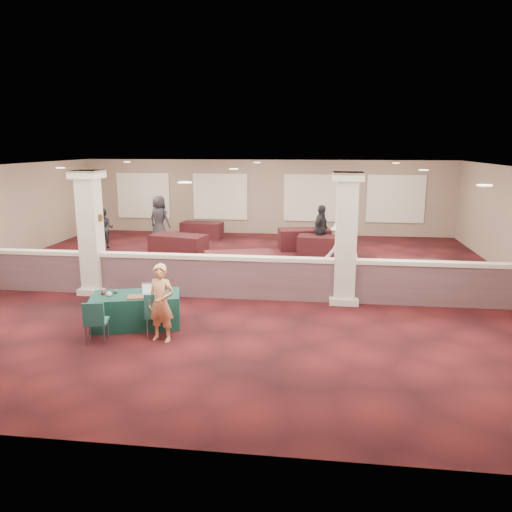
# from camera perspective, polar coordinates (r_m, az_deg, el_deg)

# --- Properties ---
(ground) EXTENTS (16.00, 16.00, 0.00)m
(ground) POSITION_cam_1_polar(r_m,az_deg,el_deg) (14.28, -2.44, -2.96)
(ground) COLOR #4A1214
(ground) RESTS_ON ground
(wall_back) EXTENTS (16.00, 0.04, 3.20)m
(wall_back) POSITION_cam_1_polar(r_m,az_deg,el_deg) (21.79, 1.10, 6.74)
(wall_back) COLOR #886C5E
(wall_back) RESTS_ON ground
(wall_front) EXTENTS (16.00, 0.04, 3.20)m
(wall_front) POSITION_cam_1_polar(r_m,az_deg,el_deg) (6.43, -14.83, -8.13)
(wall_front) COLOR #886C5E
(wall_front) RESTS_ON ground
(ceiling) EXTENTS (16.00, 16.00, 0.02)m
(ceiling) POSITION_cam_1_polar(r_m,az_deg,el_deg) (13.77, -2.56, 9.98)
(ceiling) COLOR silver
(ceiling) RESTS_ON wall_back
(partition_wall) EXTENTS (15.60, 0.28, 1.10)m
(partition_wall) POSITION_cam_1_polar(r_m,az_deg,el_deg) (12.70, -3.61, -2.30)
(partition_wall) COLOR brown
(partition_wall) RESTS_ON ground
(column_left) EXTENTS (0.72, 0.72, 3.20)m
(column_left) POSITION_cam_1_polar(r_m,az_deg,el_deg) (13.58, -18.35, 2.67)
(column_left) COLOR beige
(column_left) RESTS_ON ground
(column_right) EXTENTS (0.72, 0.72, 3.20)m
(column_right) POSITION_cam_1_polar(r_m,az_deg,el_deg) (12.26, 10.23, 2.11)
(column_right) COLOR beige
(column_right) RESTS_ON ground
(sconce_left) EXTENTS (0.12, 0.12, 0.18)m
(sconce_left) POSITION_cam_1_polar(r_m,az_deg,el_deg) (13.65, -19.52, 4.18)
(sconce_left) COLOR brown
(sconce_left) RESTS_ON column_left
(sconce_right) EXTENTS (0.12, 0.12, 0.18)m
(sconce_right) POSITION_cam_1_polar(r_m,az_deg,el_deg) (13.40, -17.38, 4.19)
(sconce_right) COLOR brown
(sconce_right) RESTS_ON column_left
(near_table) EXTENTS (2.02, 1.37, 0.71)m
(near_table) POSITION_cam_1_polar(r_m,az_deg,el_deg) (11.09, -13.50, -6.03)
(near_table) COLOR #0E352B
(near_table) RESTS_ON ground
(conf_chair_main) EXTENTS (0.54, 0.54, 0.94)m
(conf_chair_main) POSITION_cam_1_polar(r_m,az_deg,el_deg) (10.29, -11.23, -6.20)
(conf_chair_main) COLOR #1E594F
(conf_chair_main) RESTS_ON ground
(conf_chair_side) EXTENTS (0.51, 0.51, 0.86)m
(conf_chair_side) POSITION_cam_1_polar(r_m,az_deg,el_deg) (10.31, -17.91, -6.82)
(conf_chair_side) COLOR #1E594F
(conf_chair_side) RESTS_ON ground
(woman) EXTENTS (0.63, 0.49, 1.57)m
(woman) POSITION_cam_1_polar(r_m,az_deg,el_deg) (10.04, -10.80, -5.29)
(woman) COLOR #E9A865
(woman) RESTS_ON ground
(far_table_front_left) EXTENTS (2.08, 1.37, 0.77)m
(far_table_front_left) POSITION_cam_1_polar(r_m,az_deg,el_deg) (17.59, -8.84, 1.17)
(far_table_front_left) COLOR black
(far_table_front_left) RESTS_ON ground
(far_table_front_center) EXTENTS (2.15, 1.44, 0.80)m
(far_table_front_center) POSITION_cam_1_polar(r_m,az_deg,el_deg) (14.45, -1.95, -1.14)
(far_table_front_center) COLOR black
(far_table_front_center) RESTS_ON ground
(far_table_front_right) EXTENTS (1.75, 0.89, 0.70)m
(far_table_front_right) POSITION_cam_1_polar(r_m,az_deg,el_deg) (14.50, 17.11, -1.84)
(far_table_front_right) COLOR black
(far_table_front_right) RESTS_ON ground
(far_table_back_left) EXTENTS (1.73, 0.96, 0.68)m
(far_table_back_left) POSITION_cam_1_polar(r_m,az_deg,el_deg) (20.92, -6.20, 2.94)
(far_table_back_left) COLOR black
(far_table_back_left) RESTS_ON ground
(far_table_back_center) EXTENTS (2.04, 1.32, 0.76)m
(far_table_back_center) POSITION_cam_1_polar(r_m,az_deg,el_deg) (18.72, 5.53, 1.93)
(far_table_back_center) COLOR black
(far_table_back_center) RESTS_ON ground
(far_table_back_right) EXTENTS (1.82, 1.04, 0.71)m
(far_table_back_right) POSITION_cam_1_polar(r_m,az_deg,el_deg) (17.66, 7.66, 1.14)
(far_table_back_right) COLOR black
(far_table_back_right) RESTS_ON ground
(attendee_a) EXTENTS (0.78, 0.50, 1.52)m
(attendee_a) POSITION_cam_1_polar(r_m,az_deg,el_deg) (19.53, -16.97, 3.02)
(attendee_a) COLOR black
(attendee_a) RESTS_ON ground
(attendee_b) EXTENTS (1.23, 1.17, 1.82)m
(attendee_b) POSITION_cam_1_polar(r_m,az_deg,el_deg) (13.87, 9.83, 0.28)
(attendee_b) COLOR silver
(attendee_b) RESTS_ON ground
(attendee_c) EXTENTS (0.86, 1.14, 1.76)m
(attendee_c) POSITION_cam_1_polar(r_m,az_deg,el_deg) (17.85, 7.42, 2.99)
(attendee_c) COLOR black
(attendee_c) RESTS_ON ground
(attendee_d) EXTENTS (1.03, 0.79, 1.86)m
(attendee_d) POSITION_cam_1_polar(r_m,az_deg,el_deg) (20.32, -11.00, 4.17)
(attendee_d) COLOR black
(attendee_d) RESTS_ON ground
(laptop_base) EXTENTS (0.37, 0.30, 0.02)m
(laptop_base) POSITION_cam_1_polar(r_m,az_deg,el_deg) (10.91, -12.10, -4.27)
(laptop_base) COLOR #BCBCC0
(laptop_base) RESTS_ON near_table
(laptop_screen) EXTENTS (0.31, 0.10, 0.21)m
(laptop_screen) POSITION_cam_1_polar(r_m,az_deg,el_deg) (10.98, -12.09, -3.52)
(laptop_screen) COLOR #BCBCC0
(laptop_screen) RESTS_ON near_table
(screen_glow) EXTENTS (0.28, 0.08, 0.18)m
(screen_glow) POSITION_cam_1_polar(r_m,az_deg,el_deg) (10.98, -12.09, -3.61)
(screen_glow) COLOR silver
(screen_glow) RESTS_ON near_table
(knitting) EXTENTS (0.45, 0.38, 0.03)m
(knitting) POSITION_cam_1_polar(r_m,az_deg,el_deg) (10.74, -13.46, -4.57)
(knitting) COLOR #BA401D
(knitting) RESTS_ON near_table
(yarn_cream) EXTENTS (0.11, 0.11, 0.11)m
(yarn_cream) POSITION_cam_1_polar(r_m,az_deg,el_deg) (10.94, -16.44, -4.21)
(yarn_cream) COLOR beige
(yarn_cream) RESTS_ON near_table
(yarn_red) EXTENTS (0.10, 0.10, 0.10)m
(yarn_red) POSITION_cam_1_polar(r_m,az_deg,el_deg) (11.10, -17.08, -4.03)
(yarn_red) COLOR maroon
(yarn_red) RESTS_ON near_table
(yarn_grey) EXTENTS (0.10, 0.10, 0.10)m
(yarn_grey) POSITION_cam_1_polar(r_m,az_deg,el_deg) (11.13, -15.79, -3.90)
(yarn_grey) COLOR #454449
(yarn_grey) RESTS_ON near_table
(scissors) EXTENTS (0.12, 0.06, 0.01)m
(scissors) POSITION_cam_1_polar(r_m,az_deg,el_deg) (10.67, -10.36, -4.58)
(scissors) COLOR #B51318
(scissors) RESTS_ON near_table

